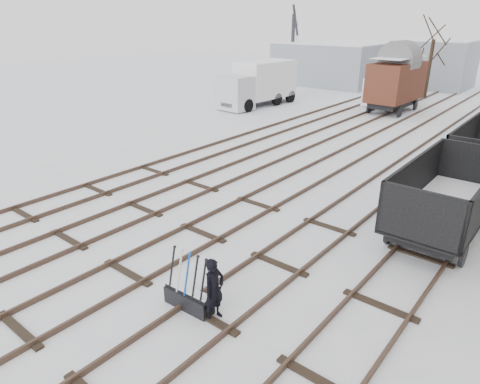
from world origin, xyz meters
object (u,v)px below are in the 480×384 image
object	(u,v)px
worker	(214,290)
box_van_wagon	(396,80)
ground_frame	(189,298)
lorry	(259,83)
crane	(293,62)
freight_wagon_a	(446,207)
panel_van	(391,90)

from	to	relation	value
worker	box_van_wagon	xyz separation A→B (m)	(-5.57, 25.79, 1.49)
ground_frame	lorry	distance (m)	25.66
lorry	crane	world-z (taller)	crane
freight_wagon_a	lorry	xyz separation A→B (m)	(-17.59, 13.43, 0.82)
crane	freight_wagon_a	bearing A→B (deg)	-74.10
lorry	panel_van	size ratio (longest dim) A/B	1.43
panel_van	crane	distance (m)	14.46
freight_wagon_a	panel_van	bearing A→B (deg)	115.30
worker	box_van_wagon	distance (m)	26.42
box_van_wagon	lorry	xyz separation A→B (m)	(-9.15, -4.42, -0.55)
freight_wagon_a	panel_van	distance (m)	22.44
freight_wagon_a	lorry	world-z (taller)	lorry
box_van_wagon	ground_frame	bearing A→B (deg)	-76.65
ground_frame	freight_wagon_a	world-z (taller)	freight_wagon_a
worker	lorry	distance (m)	25.97
lorry	crane	bearing A→B (deg)	115.21
box_van_wagon	crane	size ratio (longest dim) A/B	0.68
ground_frame	panel_van	xyz separation A→B (m)	(-5.97, 28.33, 0.86)
freight_wagon_a	box_van_wagon	distance (m)	19.78
freight_wagon_a	box_van_wagon	xyz separation A→B (m)	(-8.44, 17.84, 1.37)
box_van_wagon	panel_van	size ratio (longest dim) A/B	1.00
worker	lorry	size ratio (longest dim) A/B	0.21
box_van_wagon	crane	bearing A→B (deg)	152.03
panel_van	freight_wagon_a	bearing A→B (deg)	-56.62
ground_frame	freight_wagon_a	size ratio (longest dim) A/B	0.26
box_van_wagon	worker	bearing A→B (deg)	-75.01
worker	crane	world-z (taller)	crane
ground_frame	worker	xyz separation A→B (m)	(0.75, 0.10, 0.50)
freight_wagon_a	panel_van	size ratio (longest dim) A/B	1.11
worker	freight_wagon_a	size ratio (longest dim) A/B	0.27
worker	freight_wagon_a	world-z (taller)	freight_wagon_a
panel_van	crane	size ratio (longest dim) A/B	0.68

